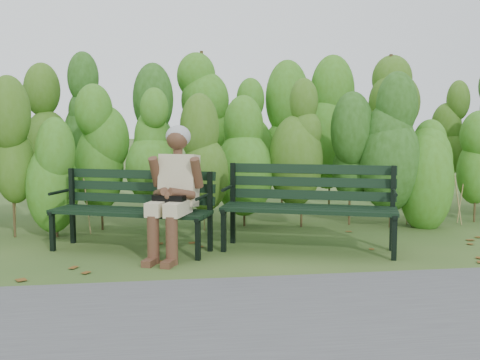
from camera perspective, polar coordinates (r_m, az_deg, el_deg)
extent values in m
plane|color=#2A4B1B|center=(5.99, 0.48, -7.50)|extent=(80.00, 80.00, 0.00)
cube|color=#474749|center=(3.92, 5.50, -14.83)|extent=(60.00, 2.50, 0.01)
cylinder|color=#47381E|center=(7.37, -22.85, -2.26)|extent=(0.03, 0.03, 0.80)
ellipsoid|color=#3E741A|center=(7.31, -23.05, 2.71)|extent=(0.64, 0.64, 1.44)
cylinder|color=#47381E|center=(7.24, -18.16, -2.23)|extent=(0.03, 0.03, 0.80)
ellipsoid|color=#3E741A|center=(7.18, -18.32, 2.83)|extent=(0.64, 0.64, 1.44)
cylinder|color=#47381E|center=(7.16, -13.33, -2.18)|extent=(0.03, 0.03, 0.80)
ellipsoid|color=#3E741A|center=(7.10, -13.45, 2.94)|extent=(0.64, 0.64, 1.44)
cylinder|color=#47381E|center=(7.13, -8.42, -2.12)|extent=(0.03, 0.03, 0.80)
ellipsoid|color=#3E741A|center=(7.07, -8.50, 3.02)|extent=(0.64, 0.64, 1.44)
cylinder|color=#47381E|center=(7.15, -3.51, -2.04)|extent=(0.03, 0.03, 0.80)
ellipsoid|color=#3E741A|center=(7.09, -3.55, 3.09)|extent=(0.64, 0.64, 1.44)
cylinder|color=#47381E|center=(7.23, 1.33, -1.95)|extent=(0.03, 0.03, 0.80)
ellipsoid|color=#3E741A|center=(7.17, 1.34, 3.13)|extent=(0.64, 0.64, 1.44)
cylinder|color=#47381E|center=(7.35, 6.03, -1.84)|extent=(0.03, 0.03, 0.80)
ellipsoid|color=#3E741A|center=(7.30, 6.09, 3.14)|extent=(0.64, 0.64, 1.44)
cylinder|color=#47381E|center=(7.53, 10.55, -1.73)|extent=(0.03, 0.03, 0.80)
ellipsoid|color=#3E741A|center=(7.47, 10.65, 3.14)|extent=(0.64, 0.64, 1.44)
cylinder|color=#47381E|center=(7.75, 14.85, -1.61)|extent=(0.03, 0.03, 0.80)
ellipsoid|color=#3E741A|center=(7.69, 14.97, 3.12)|extent=(0.64, 0.64, 1.44)
cylinder|color=#47381E|center=(8.00, 18.88, -1.50)|extent=(0.03, 0.03, 0.80)
ellipsoid|color=#3E741A|center=(7.95, 19.04, 3.08)|extent=(0.64, 0.64, 1.44)
cylinder|color=#47381E|center=(8.30, 22.65, -1.38)|extent=(0.03, 0.03, 0.80)
ellipsoid|color=#3E741A|center=(8.25, 22.83, 3.04)|extent=(0.64, 0.64, 1.44)
cylinder|color=#47381E|center=(8.30, -20.72, -0.26)|extent=(0.04, 0.04, 1.10)
ellipsoid|color=#254C13|center=(8.26, -20.95, 5.82)|extent=(0.70, 0.70, 1.98)
cylinder|color=#47381E|center=(8.17, -15.46, -0.18)|extent=(0.04, 0.04, 1.10)
ellipsoid|color=#254C13|center=(8.13, -15.63, 6.00)|extent=(0.70, 0.70, 1.98)
cylinder|color=#47381E|center=(8.11, -10.07, -0.10)|extent=(0.04, 0.04, 1.10)
ellipsoid|color=#254C13|center=(8.07, -10.19, 6.12)|extent=(0.70, 0.70, 1.98)
cylinder|color=#47381E|center=(8.12, -4.65, -0.02)|extent=(0.04, 0.04, 1.10)
ellipsoid|color=#254C13|center=(8.08, -4.70, 6.20)|extent=(0.70, 0.70, 1.98)
cylinder|color=#47381E|center=(8.20, 0.71, 0.06)|extent=(0.04, 0.04, 1.10)
ellipsoid|color=#254C13|center=(8.16, 0.72, 6.22)|extent=(0.70, 0.70, 1.98)
cylinder|color=#47381E|center=(8.36, 5.92, 0.14)|extent=(0.04, 0.04, 1.10)
ellipsoid|color=#254C13|center=(8.31, 5.99, 6.18)|extent=(0.70, 0.70, 1.98)
cylinder|color=#47381E|center=(8.58, 10.90, 0.21)|extent=(0.04, 0.04, 1.10)
ellipsoid|color=#254C13|center=(8.53, 11.02, 6.10)|extent=(0.70, 0.70, 1.98)
cylinder|color=#47381E|center=(8.86, 15.60, 0.28)|extent=(0.04, 0.04, 1.10)
ellipsoid|color=#254C13|center=(8.82, 15.77, 5.98)|extent=(0.70, 0.70, 1.98)
cylinder|color=#47381E|center=(9.19, 19.99, 0.34)|extent=(0.04, 0.04, 1.10)
ellipsoid|color=#254C13|center=(9.15, 20.19, 5.83)|extent=(0.70, 0.70, 1.98)
cube|color=brown|center=(5.55, -5.25, -8.59)|extent=(0.07, 0.09, 0.01)
cube|color=brown|center=(5.42, 6.78, -8.97)|extent=(0.11, 0.11, 0.01)
cube|color=brown|center=(6.16, 14.54, -7.29)|extent=(0.07, 0.09, 0.01)
cube|color=brown|center=(6.26, 4.40, -6.90)|extent=(0.11, 0.11, 0.01)
cube|color=brown|center=(4.85, -5.59, -10.76)|extent=(0.10, 0.11, 0.01)
cube|color=brown|center=(6.70, 15.74, -6.25)|extent=(0.11, 0.10, 0.01)
cube|color=brown|center=(6.08, -11.03, -7.38)|extent=(0.10, 0.08, 0.01)
cube|color=brown|center=(5.75, 6.67, -8.09)|extent=(0.10, 0.08, 0.01)
cube|color=brown|center=(5.90, -16.80, -7.95)|extent=(0.11, 0.10, 0.01)
cube|color=brown|center=(5.38, 18.98, -9.36)|extent=(0.10, 0.11, 0.01)
cube|color=brown|center=(7.00, -18.78, -5.83)|extent=(0.10, 0.11, 0.01)
cube|color=brown|center=(6.24, -10.32, -7.02)|extent=(0.08, 0.10, 0.01)
cube|color=brown|center=(5.60, 18.66, -8.74)|extent=(0.09, 0.07, 0.01)
cube|color=brown|center=(5.51, -20.98, -9.07)|extent=(0.10, 0.08, 0.01)
cube|color=brown|center=(5.03, -17.88, -10.39)|extent=(0.09, 0.11, 0.01)
cube|color=black|center=(5.97, -11.83, -3.45)|extent=(1.64, 0.76, 0.04)
cube|color=black|center=(6.08, -11.34, -3.27)|extent=(1.64, 0.76, 0.04)
cube|color=black|center=(6.18, -10.86, -3.10)|extent=(1.64, 0.76, 0.04)
cube|color=black|center=(6.29, -10.39, -2.94)|extent=(1.64, 0.76, 0.04)
cube|color=black|center=(6.36, -10.08, -1.88)|extent=(1.62, 0.71, 0.10)
cube|color=black|center=(6.35, -10.04, -0.66)|extent=(1.62, 0.71, 0.10)
cube|color=black|center=(6.35, -10.01, 0.56)|extent=(1.62, 0.71, 0.10)
cube|color=black|center=(6.40, -18.52, -4.96)|extent=(0.06, 0.06, 0.43)
cube|color=black|center=(6.71, -16.68, -2.54)|extent=(0.06, 0.06, 0.86)
cube|color=black|center=(6.53, -17.67, -2.97)|extent=(0.23, 0.46, 0.04)
cylinder|color=black|center=(6.46, -17.95, -1.18)|extent=(0.17, 0.35, 0.03)
cube|color=black|center=(5.69, -4.30, -6.02)|extent=(0.06, 0.06, 0.43)
cube|color=black|center=(6.04, -3.07, -3.22)|extent=(0.06, 0.06, 0.86)
cube|color=black|center=(5.83, -3.71, -3.75)|extent=(0.23, 0.46, 0.04)
cylinder|color=black|center=(5.75, -3.88, -1.75)|extent=(0.17, 0.35, 0.03)
cube|color=black|center=(5.87, 6.79, -3.22)|extent=(1.78, 0.75, 0.04)
cube|color=black|center=(5.99, 6.90, -3.03)|extent=(1.78, 0.75, 0.04)
cube|color=black|center=(6.12, 7.02, -2.84)|extent=(1.78, 0.75, 0.04)
cube|color=black|center=(6.25, 7.13, -2.66)|extent=(1.78, 0.75, 0.04)
cube|color=black|center=(6.32, 7.22, -1.52)|extent=(1.76, 0.70, 0.11)
cube|color=black|center=(6.32, 7.25, -0.21)|extent=(1.76, 0.70, 0.11)
cube|color=black|center=(6.32, 7.28, 1.11)|extent=(1.76, 0.70, 0.11)
cube|color=black|center=(6.04, -1.67, -5.14)|extent=(0.07, 0.07, 0.46)
cube|color=black|center=(6.43, -0.73, -2.37)|extent=(0.07, 0.07, 0.93)
cube|color=black|center=(6.20, -1.22, -2.87)|extent=(0.23, 0.50, 0.04)
cylinder|color=black|center=(6.12, -1.34, -0.85)|extent=(0.17, 0.37, 0.04)
cube|color=black|center=(5.88, 15.41, -5.67)|extent=(0.07, 0.07, 0.46)
cube|color=black|center=(6.27, 15.25, -2.79)|extent=(0.07, 0.07, 0.93)
cube|color=black|center=(6.04, 15.36, -3.32)|extent=(0.23, 0.50, 0.04)
cylinder|color=black|center=(5.96, 15.44, -1.25)|extent=(0.17, 0.37, 0.04)
cube|color=beige|center=(5.73, -8.13, -2.78)|extent=(0.31, 0.48, 0.14)
cube|color=beige|center=(5.66, -6.31, -2.86)|extent=(0.31, 0.48, 0.14)
cylinder|color=#523221|center=(5.62, -8.81, -6.00)|extent=(0.16, 0.16, 0.48)
cylinder|color=#523221|center=(5.55, -6.94, -6.13)|extent=(0.16, 0.16, 0.48)
cube|color=#523221|center=(5.59, -9.13, -8.23)|extent=(0.17, 0.24, 0.07)
cube|color=#523221|center=(5.52, -7.24, -8.39)|extent=(0.17, 0.24, 0.07)
cube|color=beige|center=(5.94, -6.22, -0.03)|extent=(0.46, 0.40, 0.56)
cylinder|color=#523221|center=(5.89, -6.33, 2.78)|extent=(0.10, 0.10, 0.11)
sphere|color=#523221|center=(5.88, -6.38, 4.15)|extent=(0.23, 0.23, 0.23)
ellipsoid|color=gray|center=(5.90, -6.29, 4.42)|extent=(0.26, 0.25, 0.24)
cylinder|color=#523221|center=(5.93, -8.59, 0.83)|extent=(0.18, 0.25, 0.34)
cylinder|color=#523221|center=(5.77, -4.42, 0.74)|extent=(0.18, 0.25, 0.34)
cylinder|color=#523221|center=(5.78, -8.06, -1.30)|extent=(0.16, 0.31, 0.14)
cylinder|color=#523221|center=(5.70, -5.94, -1.37)|extent=(0.30, 0.22, 0.14)
sphere|color=#523221|center=(5.68, -7.25, -1.63)|extent=(0.12, 0.12, 0.12)
cube|color=black|center=(5.70, -7.20, -2.38)|extent=(0.35, 0.24, 0.17)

